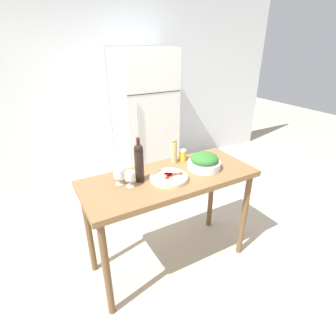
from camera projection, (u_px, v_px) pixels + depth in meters
name	position (u px, v px, depth m)	size (l,w,h in m)	color
ground_plane	(170.00, 260.00, 2.63)	(14.00, 14.00, 0.00)	#BCAD93
wall_back	(96.00, 93.00, 3.70)	(6.40, 0.06, 2.60)	silver
refrigerator	(145.00, 119.00, 3.82)	(0.78, 0.69, 1.90)	silver
prep_counter	(170.00, 188.00, 2.26)	(1.49, 0.63, 0.95)	brown
wine_bottle	(139.00, 162.00, 2.06)	(0.07, 0.07, 0.37)	black
wine_glass_near	(130.00, 176.00, 2.01)	(0.08, 0.08, 0.13)	silver
wine_glass_far	(118.00, 174.00, 2.04)	(0.08, 0.08, 0.13)	silver
pepper_mill	(174.00, 151.00, 2.40)	(0.06, 0.06, 0.24)	tan
salad_bowl	(204.00, 162.00, 2.31)	(0.29, 0.29, 0.14)	white
homemade_pizza	(169.00, 177.00, 2.14)	(0.32, 0.32, 0.04)	beige
salt_canister	(183.00, 155.00, 2.47)	(0.07, 0.07, 0.11)	yellow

